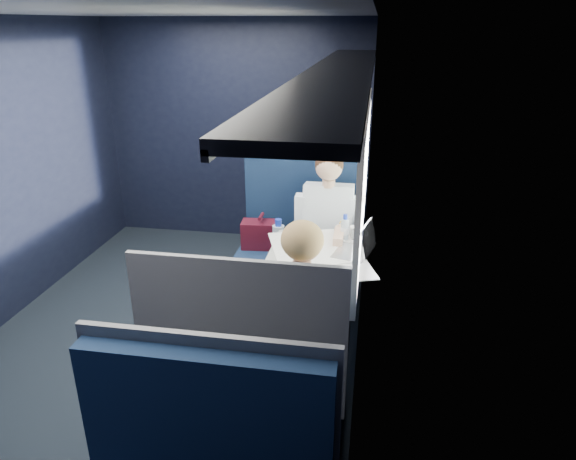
% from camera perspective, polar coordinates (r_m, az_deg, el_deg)
% --- Properties ---
extents(ground, '(2.80, 4.20, 0.01)m').
position_cam_1_polar(ground, '(4.12, -12.72, -11.62)').
color(ground, black).
extents(room_shell, '(3.00, 4.40, 2.40)m').
position_cam_1_polar(room_shell, '(3.52, -14.38, 8.86)').
color(room_shell, black).
rests_on(room_shell, ground).
extents(table, '(0.62, 1.00, 0.74)m').
position_cam_1_polar(table, '(3.54, 2.12, -4.44)').
color(table, '#54565E').
rests_on(table, ground).
extents(seat_bay_near, '(1.04, 0.62, 1.26)m').
position_cam_1_polar(seat_bay_near, '(4.44, 1.04, -2.11)').
color(seat_bay_near, '#0C1A36').
rests_on(seat_bay_near, ground).
extents(seat_bay_far, '(1.04, 0.62, 1.26)m').
position_cam_1_polar(seat_bay_far, '(2.97, -3.89, -15.99)').
color(seat_bay_far, '#0C1A36').
rests_on(seat_bay_far, ground).
extents(seat_row_front, '(1.04, 0.51, 1.16)m').
position_cam_1_polar(seat_row_front, '(5.30, 2.67, 1.82)').
color(seat_row_front, '#0C1A36').
rests_on(seat_row_front, ground).
extents(man, '(0.53, 0.56, 1.32)m').
position_cam_1_polar(man, '(4.14, 4.32, 0.44)').
color(man, black).
rests_on(man, ground).
extents(woman, '(0.53, 0.56, 1.32)m').
position_cam_1_polar(woman, '(2.88, 1.63, -9.58)').
color(woman, black).
rests_on(woman, ground).
extents(papers, '(0.85, 1.01, 0.01)m').
position_cam_1_polar(papers, '(3.58, 3.40, -2.71)').
color(papers, white).
rests_on(papers, table).
extents(laptop, '(0.29, 0.34, 0.22)m').
position_cam_1_polar(laptop, '(3.60, 7.93, -1.76)').
color(laptop, silver).
rests_on(laptop, table).
extents(bottle_small, '(0.06, 0.06, 0.20)m').
position_cam_1_polar(bottle_small, '(3.81, 6.33, 0.15)').
color(bottle_small, silver).
rests_on(bottle_small, table).
extents(cup, '(0.07, 0.07, 0.09)m').
position_cam_1_polar(cup, '(3.87, 7.38, -0.25)').
color(cup, white).
rests_on(cup, table).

